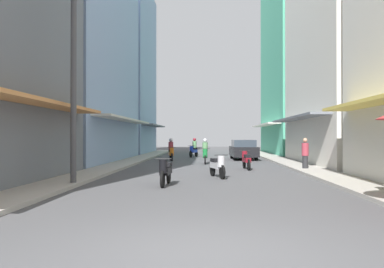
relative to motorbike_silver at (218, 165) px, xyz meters
The scene contains 16 objects.
ground_plane 5.69m from the motorbike_silver, 94.55° to the left, with size 87.41×87.41×0.00m, color #4C4C4F.
sidewalk_left 7.92m from the motorbike_silver, 134.38° to the left, with size 1.62×47.73×0.12m, color #ADA89E.
sidewalk_right 7.32m from the motorbike_silver, 50.67° to the left, with size 1.62×47.73×0.12m, color #ADA89E.
building_left_mid 14.99m from the motorbike_silver, 134.20° to the left, with size 7.05×13.83×14.50m.
building_left_far 25.62m from the motorbike_silver, 112.50° to the left, with size 7.05×10.16×16.66m.
building_right_mid 13.08m from the motorbike_silver, 42.88° to the left, with size 7.05×11.82×13.43m.
building_right_far 24.26m from the motorbike_silver, 68.21° to the left, with size 7.05×12.93×18.00m.
motorbike_silver is the anchor object (origin of this frame).
motorbike_blue 15.90m from the motorbike_silver, 95.81° to the left, with size 0.75×1.74×1.58m.
motorbike_black 3.22m from the motorbike_silver, 124.86° to the right, with size 0.55×1.81×0.96m.
motorbike_green 8.23m from the motorbike_silver, 94.18° to the left, with size 0.55×1.81×1.58m.
motorbike_orange 11.38m from the motorbike_silver, 105.31° to the left, with size 0.60×1.79×1.58m.
motorbike_maroon 4.40m from the motorbike_silver, 69.22° to the left, with size 0.55×1.81×0.96m.
parked_car 12.91m from the motorbike_silver, 80.27° to the left, with size 1.90×4.16×1.45m.
pedestrian_crossing 5.61m from the motorbike_silver, 38.22° to the left, with size 0.34×0.34×1.62m.
utility_pole 6.62m from the motorbike_silver, 150.19° to the right, with size 0.20×1.20×7.46m.
Camera 1 is at (0.10, -5.53, 1.68)m, focal length 35.95 mm.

